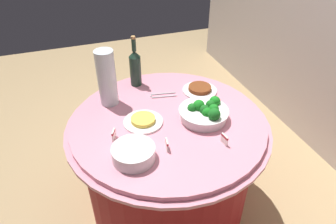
% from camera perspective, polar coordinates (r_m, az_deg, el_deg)
% --- Properties ---
extents(ground_plane, '(6.00, 6.00, 0.00)m').
position_cam_1_polar(ground_plane, '(2.26, 0.00, -16.52)').
color(ground_plane, tan).
extents(buffet_table, '(1.16, 1.16, 0.74)m').
position_cam_1_polar(buffet_table, '(1.97, 0.00, -9.83)').
color(buffet_table, maroon).
rests_on(buffet_table, ground_plane).
extents(broccoli_bowl, '(0.28, 0.28, 0.12)m').
position_cam_1_polar(broccoli_bowl, '(1.72, 6.83, -0.09)').
color(broccoli_bowl, white).
rests_on(broccoli_bowl, buffet_table).
extents(plate_stack, '(0.21, 0.21, 0.07)m').
position_cam_1_polar(plate_stack, '(1.48, -6.44, -7.64)').
color(plate_stack, white).
rests_on(plate_stack, buffet_table).
extents(wine_bottle, '(0.07, 0.07, 0.34)m').
position_cam_1_polar(wine_bottle, '(2.00, -6.12, 8.35)').
color(wine_bottle, '#193224').
rests_on(wine_bottle, buffet_table).
extents(decorative_fruit_vase, '(0.11, 0.11, 0.34)m').
position_cam_1_polar(decorative_fruit_vase, '(1.82, -11.27, 5.76)').
color(decorative_fruit_vase, silver).
rests_on(decorative_fruit_vase, buffet_table).
extents(serving_tongs, '(0.07, 0.17, 0.01)m').
position_cam_1_polar(serving_tongs, '(1.93, -1.00, 3.16)').
color(serving_tongs, silver).
rests_on(serving_tongs, buffet_table).
extents(food_plate_fried_egg, '(0.22, 0.22, 0.03)m').
position_cam_1_polar(food_plate_fried_egg, '(1.70, -4.65, -1.65)').
color(food_plate_fried_egg, white).
rests_on(food_plate_fried_egg, buffet_table).
extents(food_plate_stir_fry, '(0.22, 0.22, 0.04)m').
position_cam_1_polar(food_plate_stir_fry, '(1.98, 5.93, 4.22)').
color(food_plate_stir_fry, white).
rests_on(food_plate_stir_fry, buffet_table).
extents(label_placard_front, '(0.05, 0.02, 0.05)m').
position_cam_1_polar(label_placard_front, '(1.52, -0.23, -6.03)').
color(label_placard_front, white).
rests_on(label_placard_front, buffet_table).
extents(label_placard_mid, '(0.05, 0.01, 0.05)m').
position_cam_1_polar(label_placard_mid, '(1.58, 10.48, -4.96)').
color(label_placard_mid, white).
rests_on(label_placard_mid, buffet_table).
extents(label_placard_rear, '(0.05, 0.03, 0.05)m').
position_cam_1_polar(label_placard_rear, '(1.60, -10.09, -4.09)').
color(label_placard_rear, white).
rests_on(label_placard_rear, buffet_table).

